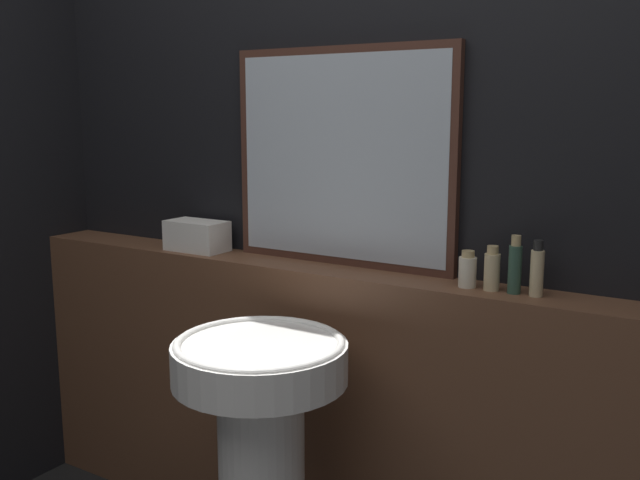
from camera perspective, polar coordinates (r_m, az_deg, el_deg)
wall_back at (r=2.33m, az=2.34°, el=4.93°), size 8.00×0.06×2.50m
vanity_counter at (r=2.42m, az=0.70°, el=-13.58°), size 2.50×0.19×0.97m
pedestal_sink at (r=2.08m, az=-4.73°, el=-16.02°), size 0.48×0.48×0.86m
mirror at (r=2.28m, az=1.75°, el=6.60°), size 0.79×0.03×0.69m
towel_stack at (r=2.58m, az=-9.82°, el=0.34°), size 0.22×0.12×0.11m
shampoo_bottle at (r=2.06m, az=11.72°, el=-2.39°), size 0.05×0.05×0.11m
conditioner_bottle at (r=2.04m, az=13.59°, el=-2.34°), size 0.04×0.04×0.13m
lotion_bottle at (r=2.02m, az=15.33°, el=-2.08°), size 0.04×0.04×0.16m
body_wash_bottle at (r=2.00m, az=16.97°, el=-2.35°), size 0.04×0.04×0.15m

